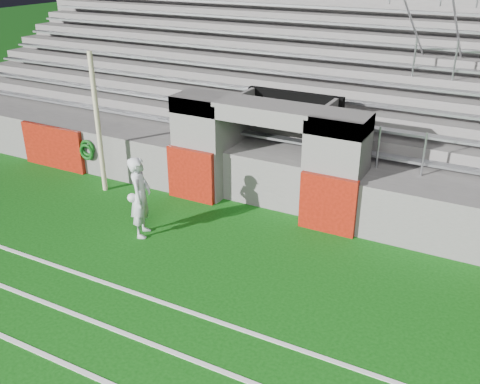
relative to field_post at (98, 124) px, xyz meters
The scene contains 5 objects.
ground 5.12m from the field_post, 29.76° to the right, with size 90.00×90.00×0.00m, color #0B450B.
field_post is the anchor object (origin of this frame).
stadium_structure 6.98m from the field_post, 53.34° to the left, with size 26.00×8.48×5.42m.
goalkeeper_with_ball 2.95m from the field_post, 31.87° to the right, with size 0.67×0.79×1.85m.
hose_coil 1.57m from the field_post, 151.92° to the left, with size 0.49×0.14×0.58m.
Camera 1 is at (5.05, -7.39, 5.88)m, focal length 40.00 mm.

